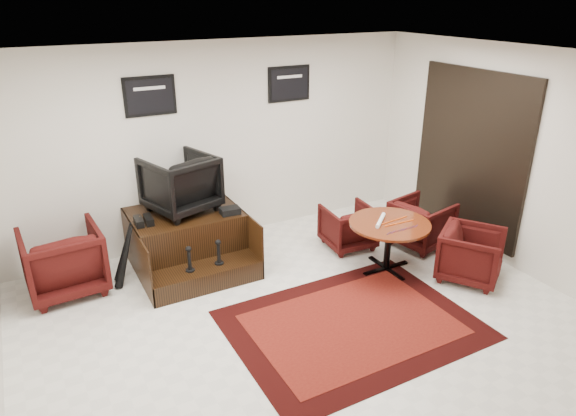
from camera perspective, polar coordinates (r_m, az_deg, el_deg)
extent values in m
plane|color=silver|center=(5.83, 2.22, -12.35)|extent=(6.00, 6.00, 0.00)
cube|color=beige|center=(7.30, -7.65, 7.07)|extent=(6.00, 0.02, 2.80)
cube|color=beige|center=(3.51, 24.26, -13.34)|extent=(6.00, 0.02, 2.80)
cube|color=beige|center=(7.09, 23.91, 4.82)|extent=(0.02, 5.00, 2.80)
cube|color=white|center=(4.80, 2.74, 16.14)|extent=(6.00, 5.00, 0.02)
cube|color=black|center=(7.52, 19.55, 5.62)|extent=(0.05, 1.90, 2.30)
cube|color=black|center=(7.51, 19.50, 5.62)|extent=(0.02, 1.72, 2.12)
cube|color=black|center=(7.51, 19.53, 5.62)|extent=(0.03, 0.05, 2.12)
cube|color=black|center=(6.85, -15.10, 11.93)|extent=(0.66, 0.03, 0.50)
cube|color=black|center=(6.84, -15.06, 11.91)|extent=(0.58, 0.01, 0.42)
cube|color=silver|center=(6.82, -15.14, 12.72)|extent=(0.40, 0.00, 0.04)
cube|color=black|center=(7.56, 0.11, 13.65)|extent=(0.66, 0.03, 0.50)
cube|color=black|center=(7.55, 0.18, 13.63)|extent=(0.58, 0.01, 0.42)
cube|color=silver|center=(7.53, 0.19, 14.38)|extent=(0.40, 0.00, 0.04)
cube|color=black|center=(5.79, 7.14, -12.73)|extent=(2.61, 1.96, 0.01)
cube|color=#4F0F0B|center=(5.79, 7.14, -12.68)|extent=(2.14, 1.49, 0.01)
cube|color=black|center=(6.96, -11.29, -3.14)|extent=(1.40, 1.04, 0.73)
cube|color=black|center=(6.45, -9.14, -7.51)|extent=(1.40, 0.41, 0.26)
cube|color=black|center=(6.64, -16.45, -5.01)|extent=(0.02, 1.45, 0.73)
cube|color=black|center=(6.98, -5.35, -2.66)|extent=(0.02, 1.45, 0.73)
cylinder|color=black|center=(6.33, -10.82, -6.79)|extent=(0.11, 0.11, 0.02)
cylinder|color=black|center=(6.27, -10.90, -5.76)|extent=(0.04, 0.04, 0.24)
sphere|color=black|center=(6.20, -11.01, -4.50)|extent=(0.07, 0.07, 0.07)
cylinder|color=black|center=(6.43, -7.65, -6.07)|extent=(0.11, 0.11, 0.02)
cylinder|color=black|center=(6.37, -7.71, -5.05)|extent=(0.04, 0.04, 0.24)
sphere|color=black|center=(6.30, -7.79, -3.80)|extent=(0.07, 0.07, 0.07)
imported|color=black|center=(6.71, -11.92, 2.98)|extent=(0.98, 0.95, 0.82)
cube|color=black|center=(6.53, -16.26, -1.46)|extent=(0.10, 0.25, 0.09)
cube|color=black|center=(6.55, -15.23, -1.28)|extent=(0.10, 0.25, 0.09)
cube|color=black|center=(6.63, -6.45, -0.31)|extent=(0.26, 0.19, 0.09)
imported|color=black|center=(6.68, -23.71, -5.08)|extent=(0.92, 0.87, 0.89)
cylinder|color=#491A0A|center=(6.62, 11.23, -1.72)|extent=(1.03, 1.03, 0.03)
cylinder|color=black|center=(6.75, 11.03, -4.17)|extent=(0.08, 0.08, 0.61)
cube|color=black|center=(6.90, 10.83, -6.58)|extent=(0.69, 0.06, 0.03)
cube|color=black|center=(6.90, 10.83, -6.58)|extent=(0.06, 0.69, 0.03)
imported|color=black|center=(7.28, 6.70, -1.85)|extent=(0.70, 0.67, 0.67)
imported|color=black|center=(7.51, 14.62, -1.39)|extent=(0.81, 0.84, 0.74)
imported|color=black|center=(6.81, 19.70, -4.66)|extent=(0.97, 0.96, 0.74)
cylinder|color=white|center=(6.59, 10.25, -1.36)|extent=(0.35, 0.31, 0.05)
cylinder|color=#EC500D|center=(6.61, 12.27, -1.64)|extent=(0.45, 0.03, 0.01)
cylinder|color=#EC500D|center=(6.68, 11.72, -1.33)|extent=(0.45, 0.06, 0.01)
cylinder|color=#4C1933|center=(6.31, 11.15, -2.76)|extent=(0.10, 0.05, 0.01)
cylinder|color=#4C1933|center=(6.35, 11.58, -2.65)|extent=(0.10, 0.05, 0.01)
cylinder|color=#4C1933|center=(6.38, 11.99, -2.53)|extent=(0.10, 0.05, 0.01)
cylinder|color=#4C1933|center=(6.42, 12.41, -2.42)|extent=(0.10, 0.05, 0.01)
cylinder|color=#4C1933|center=(6.46, 12.82, -2.31)|extent=(0.10, 0.05, 0.01)
cylinder|color=#4C1933|center=(6.49, 13.22, -2.20)|extent=(0.10, 0.05, 0.01)
cylinder|color=#4C1933|center=(6.53, 13.62, -2.09)|extent=(0.10, 0.05, 0.01)
cylinder|color=#4C1933|center=(6.57, 14.01, -1.98)|extent=(0.10, 0.05, 0.01)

